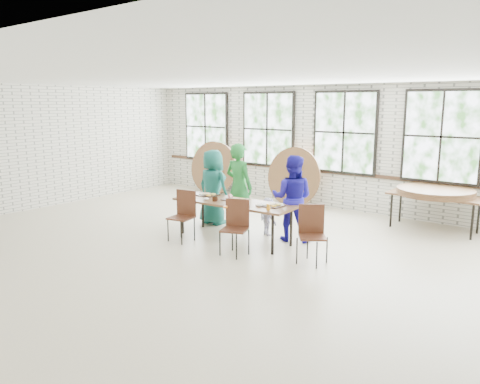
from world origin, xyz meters
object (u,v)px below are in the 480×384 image
object	(u,v)px
chair_near_right	(236,222)
storage_table	(435,197)
dining_table	(234,204)
chair_near_left	(184,211)

from	to	relation	value
chair_near_right	storage_table	size ratio (longest dim) A/B	0.52
dining_table	chair_near_right	bearing A→B (deg)	-52.71
dining_table	storage_table	bearing A→B (deg)	43.73
chair_near_left	storage_table	xyz separation A→B (m)	(3.55, 3.62, 0.13)
chair_near_right	dining_table	bearing A→B (deg)	108.99
chair_near_right	storage_table	world-z (taller)	chair_near_right
dining_table	chair_near_right	world-z (taller)	chair_near_right
dining_table	storage_table	world-z (taller)	same
dining_table	chair_near_right	size ratio (longest dim) A/B	2.57
chair_near_left	storage_table	bearing A→B (deg)	34.38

